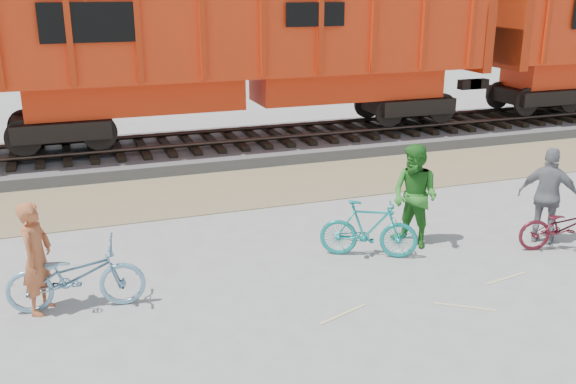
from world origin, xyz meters
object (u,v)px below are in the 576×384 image
hopper_car_center (247,44)px  person_woman (549,196)px  bicycle_blue (76,276)px  person_man (415,196)px  person_solo (37,258)px  bicycle_teal (369,229)px  bicycle_maroon (565,226)px

hopper_car_center → person_woman: (3.23, -8.52, -2.11)m
bicycle_blue → person_man: person_man is taller
person_solo → person_woman: size_ratio=0.94×
bicycle_teal → person_solo: 5.40m
hopper_car_center → bicycle_blue: (-5.04, -8.30, -2.49)m
person_man → bicycle_maroon: bearing=41.8°
bicycle_blue → person_man: (5.89, 0.48, 0.42)m
hopper_car_center → bicycle_maroon: bearing=-69.5°
person_woman → bicycle_teal: bearing=37.9°
bicycle_teal → person_man: 1.11m
bicycle_blue → bicycle_maroon: bicycle_blue is taller
bicycle_blue → person_solo: (-0.50, 0.10, 0.32)m
bicycle_blue → person_woman: person_woman is taller
bicycle_blue → person_solo: bearing=86.3°
bicycle_maroon → person_woman: bearing=29.4°
bicycle_maroon → person_solo: 8.90m
bicycle_blue → bicycle_maroon: bearing=-86.6°
bicycle_teal → person_woman: 3.43m
person_man → hopper_car_center: bearing=161.8°
bicycle_maroon → person_woman: size_ratio=0.95×
hopper_car_center → person_man: hopper_car_center is taller
bicycle_maroon → person_solo: person_solo is taller
bicycle_teal → person_man: person_man is taller
bicycle_teal → person_man: (1.00, 0.20, 0.43)m
bicycle_teal → person_woman: size_ratio=0.95×
bicycle_teal → person_man: size_ratio=0.90×
hopper_car_center → bicycle_maroon: (3.33, -8.92, -2.56)m
hopper_car_center → person_man: (0.85, -7.83, -2.06)m
hopper_car_center → person_solo: size_ratio=8.32×
bicycle_blue → person_woman: size_ratio=1.10×
hopper_car_center → person_solo: 10.13m
person_man → person_solo: bearing=-111.0°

